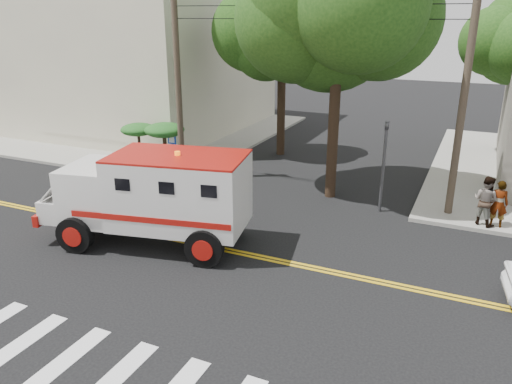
% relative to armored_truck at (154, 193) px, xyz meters
% --- Properties ---
extents(ground, '(100.00, 100.00, 0.00)m').
position_rel_armored_truck_xyz_m(ground, '(2.52, 0.46, -1.79)').
color(ground, black).
rests_on(ground, ground).
extents(sidewalk_nw, '(17.00, 17.00, 0.15)m').
position_rel_armored_truck_xyz_m(sidewalk_nw, '(-10.98, 13.96, -1.72)').
color(sidewalk_nw, gray).
rests_on(sidewalk_nw, ground).
extents(building_left, '(16.00, 14.00, 10.00)m').
position_rel_armored_truck_xyz_m(building_left, '(-12.98, 15.46, 3.36)').
color(building_left, beige).
rests_on(building_left, sidewalk_nw).
extents(utility_pole_left, '(0.28, 0.28, 9.00)m').
position_rel_armored_truck_xyz_m(utility_pole_left, '(-3.08, 6.46, 2.71)').
color(utility_pole_left, '#382D23').
rests_on(utility_pole_left, ground).
extents(utility_pole_right, '(0.28, 0.28, 9.00)m').
position_rel_armored_truck_xyz_m(utility_pole_right, '(8.82, 6.66, 2.71)').
color(utility_pole_right, '#382D23').
rests_on(utility_pole_right, ground).
extents(tree_main, '(6.08, 5.70, 9.85)m').
position_rel_armored_truck_xyz_m(tree_main, '(4.45, 6.67, 5.41)').
color(tree_main, black).
rests_on(tree_main, ground).
extents(tree_left, '(4.48, 4.20, 7.70)m').
position_rel_armored_truck_xyz_m(tree_left, '(-0.16, 12.25, 3.94)').
color(tree_left, black).
rests_on(tree_left, ground).
extents(traffic_signal, '(0.15, 0.18, 3.60)m').
position_rel_armored_truck_xyz_m(traffic_signal, '(6.32, 6.06, 0.43)').
color(traffic_signal, '#3F3F42').
rests_on(traffic_signal, ground).
extents(accessibility_sign, '(0.45, 0.10, 2.02)m').
position_rel_armored_truck_xyz_m(accessibility_sign, '(-3.68, 6.63, -0.43)').
color(accessibility_sign, '#3F3F42').
rests_on(accessibility_sign, ground).
extents(palm_planter, '(3.52, 2.63, 2.36)m').
position_rel_armored_truck_xyz_m(palm_planter, '(-4.92, 7.09, -0.14)').
color(palm_planter, '#1E3314').
rests_on(palm_planter, sidewalk_nw).
extents(armored_truck, '(7.28, 3.90, 3.15)m').
position_rel_armored_truck_xyz_m(armored_truck, '(0.00, 0.00, 0.00)').
color(armored_truck, silver).
rests_on(armored_truck, ground).
extents(pedestrian_a, '(0.66, 0.46, 1.73)m').
position_rel_armored_truck_xyz_m(pedestrian_a, '(10.47, 5.96, -0.78)').
color(pedestrian_a, gray).
rests_on(pedestrian_a, sidewalk_ne).
extents(pedestrian_b, '(1.11, 1.03, 1.83)m').
position_rel_armored_truck_xyz_m(pedestrian_b, '(10.03, 5.96, -0.73)').
color(pedestrian_b, gray).
rests_on(pedestrian_b, sidewalk_ne).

